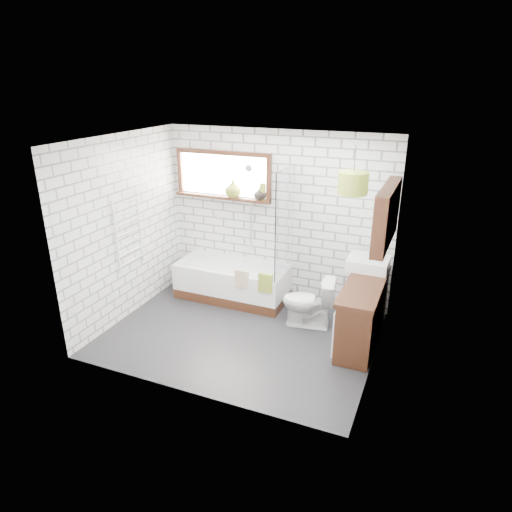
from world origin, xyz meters
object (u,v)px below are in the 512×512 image
at_px(vanity, 363,312).
at_px(basin, 368,263).
at_px(bathtub, 233,281).
at_px(toilet, 308,302).
at_px(pendant, 353,183).

relative_size(vanity, basin, 2.65).
relative_size(bathtub, vanity, 1.20).
relative_size(toilet, pendant, 2.17).
xyz_separation_m(bathtub, vanity, (2.04, -0.46, 0.13)).
height_order(vanity, basin, basin).
relative_size(bathtub, pendant, 5.15).
distance_m(toilet, pendant, 1.89).
bearing_deg(basin, vanity, -82.90).
bearing_deg(toilet, bathtub, -115.01).
bearing_deg(pendant, toilet, 141.51).
xyz_separation_m(bathtub, pendant, (1.86, -0.81, 1.83)).
bearing_deg(vanity, basin, 97.10).
bearing_deg(bathtub, toilet, -15.91).
xyz_separation_m(vanity, toilet, (-0.74, 0.09, -0.05)).
xyz_separation_m(bathtub, basin, (1.98, 0.02, 0.60)).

